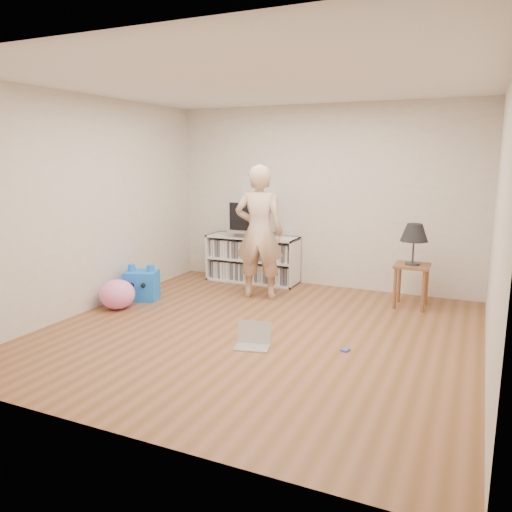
{
  "coord_description": "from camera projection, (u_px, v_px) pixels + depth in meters",
  "views": [
    {
      "loc": [
        2.1,
        -4.7,
        1.88
      ],
      "look_at": [
        -0.21,
        0.4,
        0.76
      ],
      "focal_mm": 35.0,
      "sensor_mm": 36.0,
      "label": 1
    }
  ],
  "objects": [
    {
      "name": "walls",
      "position": [
        259.0,
        213.0,
        5.16
      ],
      "size": [
        4.52,
        4.52,
        2.6
      ],
      "color": "beige",
      "rests_on": "ground"
    },
    {
      "name": "person",
      "position": [
        259.0,
        232.0,
        6.59
      ],
      "size": [
        0.73,
        0.56,
        1.78
      ],
      "primitive_type": "imported",
      "rotation": [
        0.0,
        0.0,
        3.36
      ],
      "color": "#CEAA8D",
      "rests_on": "ground"
    },
    {
      "name": "ceiling",
      "position": [
        259.0,
        82.0,
        4.91
      ],
      "size": [
        4.5,
        4.5,
        0.01
      ],
      "primitive_type": "cube",
      "color": "white",
      "rests_on": "walls"
    },
    {
      "name": "plush_pink",
      "position": [
        117.0,
        294.0,
        6.22
      ],
      "size": [
        0.55,
        0.55,
        0.37
      ],
      "primitive_type": "ellipsoid",
      "rotation": [
        0.0,
        0.0,
        0.32
      ],
      "color": "pink",
      "rests_on": "ground"
    },
    {
      "name": "playing_cards",
      "position": [
        346.0,
        350.0,
        4.9
      ],
      "size": [
        0.09,
        0.11,
        0.02
      ],
      "primitive_type": "cube",
      "rotation": [
        0.0,
        0.0,
        -0.3
      ],
      "color": "#4153AF",
      "rests_on": "ground"
    },
    {
      "name": "crt_tv",
      "position": [
        253.0,
        215.0,
        7.42
      ],
      "size": [
        0.6,
        0.53,
        0.5
      ],
      "color": "#A0A0A5",
      "rests_on": "dvd_deck"
    },
    {
      "name": "table_lamp",
      "position": [
        414.0,
        234.0,
        6.15
      ],
      "size": [
        0.34,
        0.34,
        0.52
      ],
      "color": "#333333",
      "rests_on": "side_table"
    },
    {
      "name": "dvd_deck",
      "position": [
        253.0,
        234.0,
        7.48
      ],
      "size": [
        0.45,
        0.35,
        0.07
      ],
      "primitive_type": "cube",
      "color": "gray",
      "rests_on": "media_unit"
    },
    {
      "name": "ground",
      "position": [
        258.0,
        332.0,
        5.42
      ],
      "size": [
        4.5,
        4.5,
        0.0
      ],
      "primitive_type": "plane",
      "color": "brown",
      "rests_on": "ground"
    },
    {
      "name": "plush_blue",
      "position": [
        142.0,
        285.0,
        6.62
      ],
      "size": [
        0.49,
        0.44,
        0.47
      ],
      "rotation": [
        0.0,
        0.0,
        0.32
      ],
      "color": "blue",
      "rests_on": "ground"
    },
    {
      "name": "side_table",
      "position": [
        412.0,
        275.0,
        6.26
      ],
      "size": [
        0.42,
        0.42,
        0.55
      ],
      "color": "brown",
      "rests_on": "ground"
    },
    {
      "name": "laptop",
      "position": [
        253.0,
        340.0,
        5.02
      ],
      "size": [
        0.4,
        0.34,
        0.24
      ],
      "rotation": [
        0.0,
        0.0,
        0.23
      ],
      "color": "silver",
      "rests_on": "ground"
    },
    {
      "name": "media_unit",
      "position": [
        253.0,
        259.0,
        7.57
      ],
      "size": [
        1.4,
        0.45,
        0.7
      ],
      "color": "white",
      "rests_on": "ground"
    }
  ]
}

